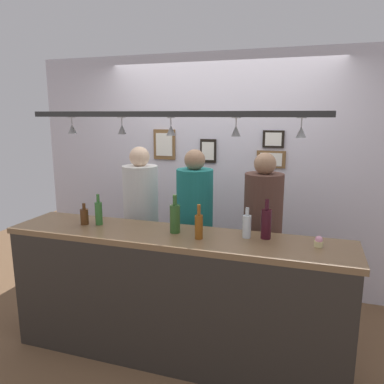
% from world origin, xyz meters
% --- Properties ---
extents(ground_plane, '(8.00, 8.00, 0.00)m').
position_xyz_m(ground_plane, '(0.00, 0.00, 0.00)').
color(ground_plane, brown).
extents(back_wall, '(4.40, 0.06, 2.60)m').
position_xyz_m(back_wall, '(0.00, 1.10, 1.30)').
color(back_wall, silver).
rests_on(back_wall, ground_plane).
extents(bar_counter, '(2.70, 0.55, 1.04)m').
position_xyz_m(bar_counter, '(0.00, -0.51, 0.70)').
color(bar_counter, brown).
rests_on(bar_counter, ground_plane).
extents(overhead_glass_rack, '(2.20, 0.36, 0.04)m').
position_xyz_m(overhead_glass_rack, '(0.00, -0.30, 1.95)').
color(overhead_glass_rack, black).
extents(hanging_wineglass_far_left, '(0.07, 0.07, 0.13)m').
position_xyz_m(hanging_wineglass_far_left, '(-0.89, -0.31, 1.84)').
color(hanging_wineglass_far_left, silver).
rests_on(hanging_wineglass_far_left, overhead_glass_rack).
extents(hanging_wineglass_left, '(0.07, 0.07, 0.13)m').
position_xyz_m(hanging_wineglass_left, '(-0.45, -0.29, 1.84)').
color(hanging_wineglass_left, silver).
rests_on(hanging_wineglass_left, overhead_glass_rack).
extents(hanging_wineglass_center_left, '(0.07, 0.07, 0.13)m').
position_xyz_m(hanging_wineglass_center_left, '(-0.02, -0.34, 1.84)').
color(hanging_wineglass_center_left, silver).
rests_on(hanging_wineglass_center_left, overhead_glass_rack).
extents(hanging_wineglass_center, '(0.07, 0.07, 0.13)m').
position_xyz_m(hanging_wineglass_center, '(0.46, -0.31, 1.84)').
color(hanging_wineglass_center, silver).
rests_on(hanging_wineglass_center, overhead_glass_rack).
extents(hanging_wineglass_center_right, '(0.07, 0.07, 0.13)m').
position_xyz_m(hanging_wineglass_center_right, '(0.90, -0.34, 1.84)').
color(hanging_wineglass_center_right, silver).
rests_on(hanging_wineglass_center_right, overhead_glass_rack).
extents(person_left_white_patterned_shirt, '(0.34, 0.34, 1.65)m').
position_xyz_m(person_left_white_patterned_shirt, '(-0.59, 0.30, 0.99)').
color(person_left_white_patterned_shirt, '#2D334C').
rests_on(person_left_white_patterned_shirt, ground_plane).
extents(person_middle_teal_shirt, '(0.34, 0.34, 1.64)m').
position_xyz_m(person_middle_teal_shirt, '(-0.04, 0.30, 0.99)').
color(person_middle_teal_shirt, '#2D334C').
rests_on(person_middle_teal_shirt, ground_plane).
extents(person_right_brown_shirt, '(0.34, 0.34, 1.63)m').
position_xyz_m(person_right_brown_shirt, '(0.60, 0.30, 0.98)').
color(person_right_brown_shirt, '#2D334C').
rests_on(person_right_brown_shirt, ground_plane).
extents(bottle_beer_green_import, '(0.06, 0.06, 0.26)m').
position_xyz_m(bottle_beer_green_import, '(-0.69, -0.30, 1.14)').
color(bottle_beer_green_import, '#336B2D').
rests_on(bottle_beer_green_import, bar_counter).
extents(bottle_soda_clear, '(0.06, 0.06, 0.23)m').
position_xyz_m(bottle_soda_clear, '(0.55, -0.26, 1.13)').
color(bottle_soda_clear, silver).
rests_on(bottle_soda_clear, bar_counter).
extents(bottle_champagne_green, '(0.08, 0.08, 0.30)m').
position_xyz_m(bottle_champagne_green, '(-0.01, -0.31, 1.16)').
color(bottle_champagne_green, '#2D5623').
rests_on(bottle_champagne_green, bar_counter).
extents(bottle_beer_brown_stubby, '(0.07, 0.07, 0.18)m').
position_xyz_m(bottle_beer_brown_stubby, '(-0.81, -0.33, 1.11)').
color(bottle_beer_brown_stubby, '#512D14').
rests_on(bottle_beer_brown_stubby, bar_counter).
extents(bottle_wine_dark_red, '(0.08, 0.08, 0.30)m').
position_xyz_m(bottle_wine_dark_red, '(0.69, -0.23, 1.16)').
color(bottle_wine_dark_red, '#380F19').
rests_on(bottle_wine_dark_red, bar_counter).
extents(bottle_beer_amber_tall, '(0.06, 0.06, 0.26)m').
position_xyz_m(bottle_beer_amber_tall, '(0.21, -0.39, 1.14)').
color(bottle_beer_amber_tall, brown).
rests_on(bottle_beer_amber_tall, bar_counter).
extents(cupcake, '(0.06, 0.06, 0.08)m').
position_xyz_m(cupcake, '(1.06, -0.30, 1.08)').
color(cupcake, beige).
rests_on(cupcake, bar_counter).
extents(picture_frame_crest, '(0.18, 0.02, 0.26)m').
position_xyz_m(picture_frame_crest, '(-0.12, 1.06, 1.55)').
color(picture_frame_crest, black).
rests_on(picture_frame_crest, back_wall).
extents(picture_frame_upper_small, '(0.22, 0.02, 0.18)m').
position_xyz_m(picture_frame_upper_small, '(0.58, 1.06, 1.69)').
color(picture_frame_upper_small, black).
rests_on(picture_frame_upper_small, back_wall).
extents(picture_frame_lower_pair, '(0.30, 0.02, 0.18)m').
position_xyz_m(picture_frame_lower_pair, '(0.56, 1.06, 1.48)').
color(picture_frame_lower_pair, brown).
rests_on(picture_frame_lower_pair, back_wall).
extents(picture_frame_caricature, '(0.26, 0.02, 0.34)m').
position_xyz_m(picture_frame_caricature, '(-0.64, 1.06, 1.61)').
color(picture_frame_caricature, brown).
rests_on(picture_frame_caricature, back_wall).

